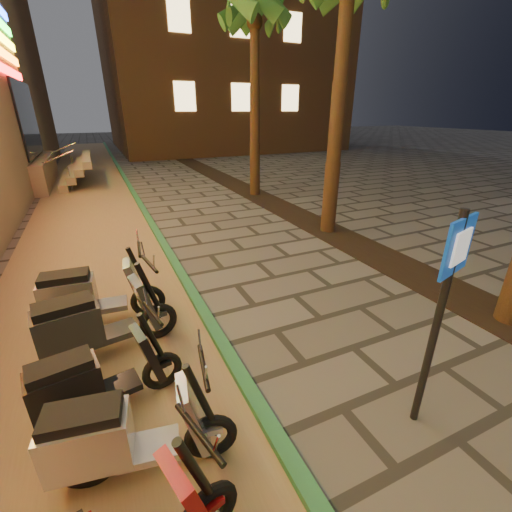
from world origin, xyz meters
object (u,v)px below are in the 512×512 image
scooter_6 (120,437)px  scooter_9 (89,296)px  scooter_7 (92,382)px  pedestrian_sign (445,297)px  scooter_8 (93,324)px

scooter_6 → scooter_9: bearing=104.1°
scooter_7 → scooter_9: scooter_9 is taller
scooter_6 → scooter_9: size_ratio=0.94×
scooter_7 → scooter_9: bearing=79.7°
pedestrian_sign → scooter_7: size_ratio=1.50×
scooter_7 → scooter_8: (0.04, 1.06, 0.07)m
pedestrian_sign → scooter_6: size_ratio=1.44×
scooter_7 → scooter_8: scooter_8 is taller
pedestrian_sign → scooter_8: (-3.17, 2.58, -1.01)m
scooter_6 → scooter_9: 2.82m
scooter_6 → scooter_7: 0.90m
pedestrian_sign → scooter_6: 3.23m
scooter_6 → scooter_7: size_ratio=1.04×
scooter_7 → scooter_8: size_ratio=0.88×
pedestrian_sign → scooter_9: (-3.21, 3.46, -1.02)m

